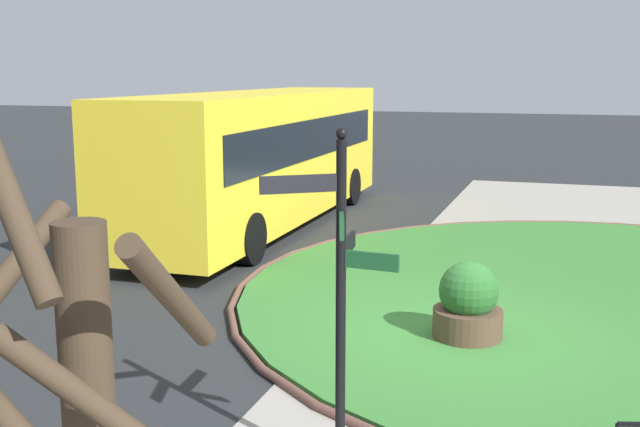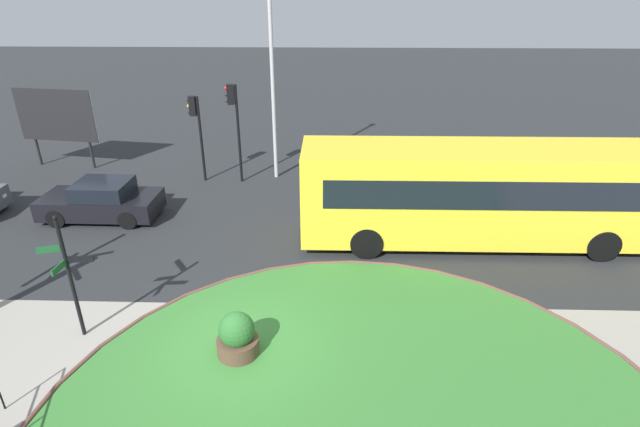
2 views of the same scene
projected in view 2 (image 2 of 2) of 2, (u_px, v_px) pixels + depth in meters
ground at (240, 350)px, 11.15m from camera, size 120.00×120.00×0.00m
sidewalk_paving at (220, 426)px, 9.22m from camera, size 32.00×7.74×0.02m
signpost_directional at (68, 269)px, 10.88m from camera, size 1.10×1.12×3.15m
bus_yellow at (479, 193)px, 15.20m from camera, size 11.09×2.61×3.15m
car_far_lane at (102, 201)px, 17.25m from camera, size 4.06×1.89×1.37m
traffic_light_near at (196, 120)px, 19.78m from camera, size 0.49×0.26×3.57m
traffic_light_far at (234, 112)px, 19.51m from camera, size 0.49×0.29×4.06m
lamppost_tall at (272, 73)px, 19.39m from camera, size 0.32×0.32×8.24m
billboard_left at (56, 117)px, 21.51m from camera, size 3.67×0.66×3.53m
planter_near_signpost at (237, 338)px, 10.75m from camera, size 0.93×0.93×1.14m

